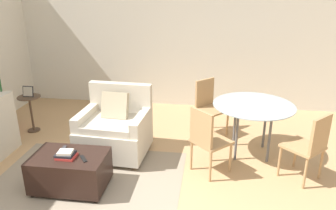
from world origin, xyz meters
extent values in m
cube|color=beige|center=(0.00, 3.94, 1.38)|extent=(12.00, 0.06, 2.75)
cube|color=gray|center=(-0.62, 0.97, 0.00)|extent=(2.35, 1.80, 0.00)
cube|color=beige|center=(-0.62, 0.43, 0.00)|extent=(2.30, 0.06, 0.00)
cube|color=beige|center=(-0.62, 0.79, 0.00)|extent=(2.30, 0.06, 0.00)
cube|color=beige|center=(-0.62, 1.15, 0.00)|extent=(2.30, 0.06, 0.00)
cube|color=beige|center=(-0.62, 1.51, 0.00)|extent=(2.30, 0.06, 0.00)
cube|color=beige|center=(-0.48, 1.71, 0.26)|extent=(0.98, 0.88, 0.40)
cube|color=beige|center=(-0.48, 1.67, 0.51)|extent=(0.74, 0.75, 0.10)
cube|color=beige|center=(-0.45, 2.06, 0.72)|extent=(0.94, 0.18, 0.52)
cube|color=beige|center=(-0.88, 1.73, 0.56)|extent=(0.17, 0.76, 0.20)
cube|color=beige|center=(-0.07, 1.68, 0.56)|extent=(0.17, 0.76, 0.20)
cylinder|color=brown|center=(-0.88, 1.40, 0.03)|extent=(0.05, 0.05, 0.06)
cylinder|color=brown|center=(-0.11, 1.35, 0.03)|extent=(0.05, 0.05, 0.06)
cylinder|color=brown|center=(-0.84, 2.06, 0.03)|extent=(0.05, 0.05, 0.06)
cylinder|color=brown|center=(-0.07, 2.01, 0.03)|extent=(0.05, 0.05, 0.06)
cube|color=tan|center=(-0.47, 1.81, 0.73)|extent=(0.39, 0.23, 0.39)
cube|color=black|center=(-0.77, 0.84, 0.24)|extent=(0.87, 0.58, 0.40)
cylinder|color=black|center=(-1.15, 0.60, 0.02)|extent=(0.04, 0.04, 0.04)
cylinder|color=black|center=(-0.38, 0.60, 0.02)|extent=(0.04, 0.04, 0.04)
cylinder|color=black|center=(-1.15, 1.08, 0.02)|extent=(0.04, 0.04, 0.04)
cylinder|color=black|center=(-0.38, 1.08, 0.02)|extent=(0.04, 0.04, 0.04)
cube|color=#B72D28|center=(-0.77, 0.79, 0.46)|extent=(0.22, 0.18, 0.03)
cube|color=black|center=(-0.78, 0.80, 0.48)|extent=(0.21, 0.18, 0.03)
cube|color=beige|center=(-0.78, 0.79, 0.51)|extent=(0.18, 0.15, 0.03)
cube|color=black|center=(-0.56, 0.78, 0.45)|extent=(0.14, 0.16, 0.01)
cube|color=#333338|center=(-0.89, 0.98, 0.45)|extent=(0.07, 0.15, 0.01)
cylinder|color=maroon|center=(-2.61, 2.27, 0.16)|extent=(0.38, 0.38, 0.31)
cylinder|color=black|center=(-2.61, 2.27, 0.30)|extent=(0.35, 0.35, 0.02)
cone|color=#2D6B38|center=(-2.51, 2.27, 0.66)|extent=(0.04, 0.15, 0.69)
cone|color=#2D6B38|center=(-2.55, 2.34, 0.81)|extent=(0.12, 0.11, 0.99)
cylinder|color=#4C3828|center=(-2.07, 2.31, 0.60)|extent=(0.37, 0.37, 0.02)
cylinder|color=#4C3828|center=(-2.07, 2.31, 0.31)|extent=(0.04, 0.04, 0.58)
cylinder|color=#4C3828|center=(-2.07, 2.31, 0.01)|extent=(0.20, 0.20, 0.02)
cube|color=black|center=(-2.07, 2.31, 0.70)|extent=(0.18, 0.05, 0.17)
cube|color=#B2A893|center=(-2.07, 2.31, 0.70)|extent=(0.16, 0.03, 0.15)
cube|color=black|center=(-2.07, 2.34, 0.65)|extent=(0.02, 0.04, 0.08)
cylinder|color=#99A8AD|center=(1.46, 2.01, 0.75)|extent=(1.13, 1.13, 0.01)
cylinder|color=#59595B|center=(1.24, 1.79, 0.37)|extent=(0.04, 0.04, 0.75)
cylinder|color=#59595B|center=(1.68, 1.79, 0.37)|extent=(0.04, 0.04, 0.75)
cylinder|color=#59595B|center=(1.24, 2.23, 0.37)|extent=(0.04, 0.04, 0.75)
cylinder|color=#59595B|center=(1.68, 2.23, 0.37)|extent=(0.04, 0.04, 0.75)
cube|color=tan|center=(0.90, 1.45, 0.43)|extent=(0.59, 0.59, 0.03)
cube|color=tan|center=(0.77, 1.31, 0.68)|extent=(0.29, 0.29, 0.45)
cylinder|color=tan|center=(1.15, 1.45, 0.21)|extent=(0.03, 0.03, 0.42)
cylinder|color=tan|center=(0.90, 1.70, 0.21)|extent=(0.03, 0.03, 0.42)
cylinder|color=tan|center=(0.90, 1.19, 0.21)|extent=(0.03, 0.03, 0.42)
cylinder|color=tan|center=(0.65, 1.45, 0.21)|extent=(0.03, 0.03, 0.42)
cube|color=tan|center=(2.03, 1.45, 0.43)|extent=(0.59, 0.59, 0.03)
cube|color=tan|center=(2.16, 1.31, 0.68)|extent=(0.29, 0.29, 0.45)
cylinder|color=tan|center=(2.03, 1.70, 0.21)|extent=(0.03, 0.03, 0.42)
cylinder|color=tan|center=(1.77, 1.45, 0.21)|extent=(0.03, 0.03, 0.42)
cylinder|color=tan|center=(2.28, 1.45, 0.21)|extent=(0.03, 0.03, 0.42)
cylinder|color=tan|center=(2.03, 1.19, 0.21)|extent=(0.03, 0.03, 0.42)
cube|color=tan|center=(0.90, 2.57, 0.43)|extent=(0.59, 0.59, 0.03)
cube|color=tan|center=(0.77, 2.71, 0.68)|extent=(0.29, 0.29, 0.45)
cylinder|color=tan|center=(0.90, 2.32, 0.21)|extent=(0.03, 0.03, 0.42)
cylinder|color=tan|center=(1.15, 2.57, 0.21)|extent=(0.03, 0.03, 0.42)
cylinder|color=tan|center=(0.65, 2.57, 0.21)|extent=(0.03, 0.03, 0.42)
cylinder|color=tan|center=(0.90, 2.83, 0.21)|extent=(0.03, 0.03, 0.42)
camera|label=1|loc=(0.85, -2.37, 2.35)|focal=35.00mm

